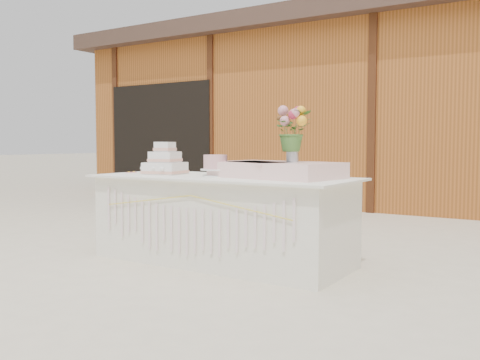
% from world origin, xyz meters
% --- Properties ---
extents(ground, '(80.00, 80.00, 0.00)m').
position_xyz_m(ground, '(0.00, 0.00, 0.00)').
color(ground, beige).
rests_on(ground, ground).
extents(barn, '(12.60, 4.60, 3.30)m').
position_xyz_m(barn, '(-0.01, 5.99, 1.68)').
color(barn, '#9D5521').
rests_on(barn, ground).
extents(cake_table, '(2.40, 1.00, 0.77)m').
position_xyz_m(cake_table, '(0.00, -0.00, 0.39)').
color(cake_table, silver).
rests_on(cake_table, ground).
extents(wedding_cake, '(0.40, 0.40, 0.31)m').
position_xyz_m(wedding_cake, '(-0.65, -0.01, 0.87)').
color(wedding_cake, white).
rests_on(wedding_cake, cake_table).
extents(pink_cake_stand, '(0.27, 0.27, 0.19)m').
position_xyz_m(pink_cake_stand, '(-0.03, -0.06, 0.88)').
color(pink_cake_stand, white).
rests_on(pink_cake_stand, cake_table).
extents(satin_runner, '(1.15, 0.77, 0.13)m').
position_xyz_m(satin_runner, '(0.49, 0.11, 0.84)').
color(satin_runner, '#FFD7CD').
rests_on(satin_runner, cake_table).
extents(flower_vase, '(0.10, 0.10, 0.14)m').
position_xyz_m(flower_vase, '(0.64, 0.12, 0.97)').
color(flower_vase, silver).
rests_on(flower_vase, satin_runner).
extents(bouquet, '(0.41, 0.41, 0.34)m').
position_xyz_m(bouquet, '(0.64, 0.12, 1.22)').
color(bouquet, '#406F2C').
rests_on(bouquet, flower_vase).
extents(loose_flowers, '(0.25, 0.34, 0.02)m').
position_xyz_m(loose_flowers, '(-1.01, 0.04, 0.78)').
color(loose_flowers, pink).
rests_on(loose_flowers, cake_table).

